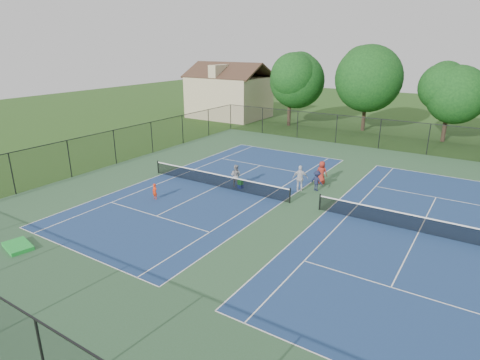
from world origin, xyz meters
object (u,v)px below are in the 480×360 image
Objects in this scene: tree_back_c at (451,90)px; bystander_b at (317,181)px; bystander_a at (300,178)px; child_player at (155,191)px; ball_hopper at (240,182)px; instructor at (236,176)px; tree_back_a at (290,77)px; ball_crate at (240,186)px; bystander_c at (322,173)px; tree_back_b at (368,75)px; clapboard_house at (229,95)px.

tree_back_c is 22.96m from bystander_b.
bystander_a is 1.26× the size of bystander_b.
bystander_a is (-6.50, -22.46, -4.54)m from tree_back_c.
bystander_b is at bearing 45.65° from child_player.
ball_hopper is at bearing 1.26° from bystander_a.
child_player is 6.22m from ball_hopper.
instructor reaches higher than child_player.
tree_back_a is at bearing 102.27° from child_player.
instructor is 1.13× the size of bystander_b.
child_player reaches higher than ball_crate.
tree_back_c is 27.00m from ball_crate.
ball_hopper is (0.00, 0.00, 0.34)m from ball_crate.
bystander_a is at bearing -166.87° from instructor.
tree_back_c is at bearing -106.43° from bystander_c.
ball_hopper is (-4.58, -4.18, -0.40)m from bystander_c.
bystander_c is at bearing -106.05° from tree_back_c.
tree_back_b reaches higher than ball_crate.
clapboard_house is at bearing -180.00° from tree_back_c.
tree_back_a is 8.31× the size of child_player.
bystander_c is 6.21m from ball_hopper.
instructor is at bearing -94.25° from tree_back_b.
bystander_c reaches higher than ball_crate.
tree_back_b is 9.10× the size of child_player.
tree_back_a is at bearing -81.49° from instructor.
tree_back_a reaches higher than bystander_a.
tree_back_b is 5.97× the size of instructor.
tree_back_b is 23.78m from bystander_b.
child_player is 0.58× the size of bystander_a.
tree_back_a is at bearing -5.71° from clapboard_house.
tree_back_c reaches higher than clapboard_house.
ball_hopper is at bearing 41.98° from bystander_c.
clapboard_house is (-10.00, 1.00, -2.95)m from tree_back_a.
tree_back_c is (18.00, 1.00, -0.56)m from tree_back_a.
tree_back_b is 5.72× the size of bystander_c.
bystander_c reaches higher than instructor.
ball_crate is (-4.58, -4.18, -0.74)m from bystander_c.
tree_back_c reaches higher than bystander_c.
tree_back_c is 26.93m from instructor.
instructor is at bearing -54.71° from clapboard_house.
bystander_a is 1.22m from bystander_b.
bystander_c is (0.70, 2.30, -0.07)m from bystander_a.
clapboard_house is 7.23× the size of bystander_b.
tree_back_c is 7.62× the size of child_player.
ball_hopper is at bearing 41.80° from bystander_b.
ball_crate is at bearing -71.92° from tree_back_a.
ball_hopper is at bearing 0.00° from ball_crate.
clapboard_house is at bearing 125.90° from ball_hopper.
ball_hopper is at bearing -113.10° from tree_back_c.
bystander_b is at bearing -164.39° from instructor.
tree_back_a is at bearing -57.90° from bystander_c.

